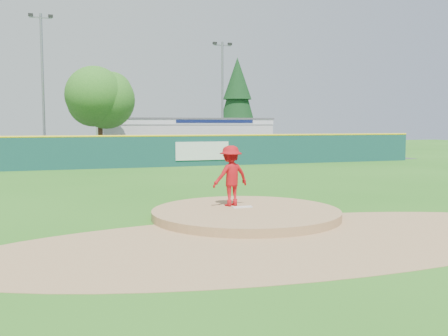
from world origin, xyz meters
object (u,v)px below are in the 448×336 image
object	(u,v)px
van	(219,149)
deciduous_tree	(100,100)
conifer_tree	(237,98)
pitcher	(231,176)
light_pole_left	(43,80)
pool_building_grp	(182,136)
light_pole_right	(222,93)

from	to	relation	value
van	deciduous_tree	size ratio (longest dim) A/B	0.74
deciduous_tree	conifer_tree	distance (m)	18.63
pitcher	light_pole_left	bearing A→B (deg)	-91.42
light_pole_left	pitcher	bearing A→B (deg)	-77.54
light_pole_left	pool_building_grp	bearing A→B (deg)	22.60
van	light_pole_left	size ratio (longest dim) A/B	0.49
deciduous_tree	conifer_tree	xyz separation A→B (m)	(15.00, 11.00, 0.99)
light_pole_right	deciduous_tree	bearing A→B (deg)	-160.02
light_pole_left	conifer_tree	bearing A→B (deg)	25.35
pitcher	deciduous_tree	xyz separation A→B (m)	(-1.80, 24.23, 3.38)
conifer_tree	light_pole_left	size ratio (longest dim) A/B	0.86
deciduous_tree	conifer_tree	size ratio (longest dim) A/B	0.77
deciduous_tree	light_pole_right	size ratio (longest dim) A/B	0.74
deciduous_tree	light_pole_left	bearing A→B (deg)	153.43
deciduous_tree	conifer_tree	bearing A→B (deg)	36.25
van	conifer_tree	distance (m)	14.39
pitcher	light_pole_right	xyz separation A→B (m)	(9.20, 28.23, 4.37)
pitcher	deciduous_tree	size ratio (longest dim) A/B	0.25
pool_building_grp	pitcher	bearing A→B (deg)	-101.23
van	pool_building_grp	xyz separation A→B (m)	(-0.99, 8.17, 0.89)
pitcher	conifer_tree	bearing A→B (deg)	-124.42
pool_building_grp	deciduous_tree	bearing A→B (deg)	-138.84
pitcher	deciduous_tree	world-z (taller)	deciduous_tree
van	light_pole_left	distance (m)	14.38
light_pole_left	light_pole_right	xyz separation A→B (m)	(15.00, 2.00, -0.51)
pitcher	light_pole_right	size ratio (longest dim) A/B	0.18
pitcher	light_pole_left	distance (m)	27.30
light_pole_left	van	bearing A→B (deg)	-13.75
conifer_tree	light_pole_right	xyz separation A→B (m)	(-4.00, -7.00, 0.00)
light_pole_left	deciduous_tree	bearing A→B (deg)	-26.57
pitcher	light_pole_right	distance (m)	30.01
pitcher	pool_building_grp	distance (m)	31.84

